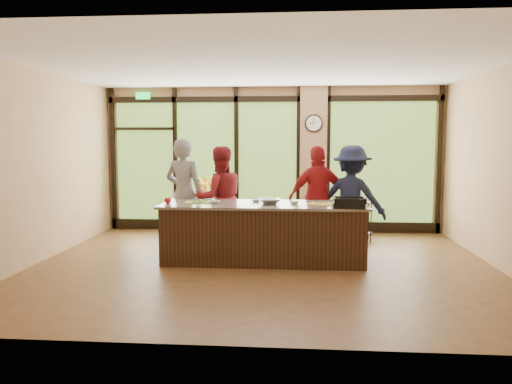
% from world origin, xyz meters
% --- Properties ---
extents(floor, '(7.00, 7.00, 0.00)m').
position_xyz_m(floor, '(0.00, 0.00, 0.00)').
color(floor, '#54341D').
rests_on(floor, ground).
extents(ceiling, '(7.00, 7.00, 0.00)m').
position_xyz_m(ceiling, '(0.00, 0.00, 3.00)').
color(ceiling, silver).
rests_on(ceiling, back_wall).
extents(back_wall, '(7.00, 0.00, 7.00)m').
position_xyz_m(back_wall, '(0.00, 3.00, 1.50)').
color(back_wall, tan).
rests_on(back_wall, floor).
extents(left_wall, '(0.00, 6.00, 6.00)m').
position_xyz_m(left_wall, '(-3.50, 0.00, 1.50)').
color(left_wall, tan).
rests_on(left_wall, floor).
extents(right_wall, '(0.00, 6.00, 6.00)m').
position_xyz_m(right_wall, '(3.50, 0.00, 1.50)').
color(right_wall, tan).
rests_on(right_wall, floor).
extents(window_wall, '(6.90, 0.12, 3.00)m').
position_xyz_m(window_wall, '(0.16, 2.95, 1.39)').
color(window_wall, tan).
rests_on(window_wall, floor).
extents(island_base, '(3.10, 1.00, 0.88)m').
position_xyz_m(island_base, '(0.00, 0.30, 0.44)').
color(island_base, '#311C10').
rests_on(island_base, floor).
extents(countertop, '(3.20, 1.10, 0.04)m').
position_xyz_m(countertop, '(0.00, 0.30, 0.90)').
color(countertop, gray).
rests_on(countertop, island_base).
extents(wall_clock, '(0.36, 0.04, 0.36)m').
position_xyz_m(wall_clock, '(0.85, 2.87, 2.25)').
color(wall_clock, black).
rests_on(wall_clock, window_wall).
extents(cook_left, '(0.81, 0.65, 1.94)m').
position_xyz_m(cook_left, '(-1.45, 1.11, 0.97)').
color(cook_left, slate).
rests_on(cook_left, floor).
extents(cook_midleft, '(1.07, 0.96, 1.80)m').
position_xyz_m(cook_midleft, '(-0.82, 1.09, 0.90)').
color(cook_midleft, maroon).
rests_on(cook_midleft, floor).
extents(cook_midright, '(1.14, 0.72, 1.81)m').
position_xyz_m(cook_midright, '(0.88, 1.15, 0.91)').
color(cook_midright, maroon).
rests_on(cook_midright, floor).
extents(cook_right, '(1.34, 1.05, 1.82)m').
position_xyz_m(cook_right, '(1.45, 1.16, 0.91)').
color(cook_right, '#171B33').
rests_on(cook_right, floor).
extents(roasting_pan, '(0.49, 0.40, 0.08)m').
position_xyz_m(roasting_pan, '(1.28, -0.08, 0.96)').
color(roasting_pan, black).
rests_on(roasting_pan, countertop).
extents(mixing_bowl, '(0.42, 0.42, 0.08)m').
position_xyz_m(mixing_bowl, '(0.09, 0.26, 0.96)').
color(mixing_bowl, silver).
rests_on(mixing_bowl, countertop).
extents(cutting_board_left, '(0.47, 0.40, 0.01)m').
position_xyz_m(cutting_board_left, '(-0.96, 0.39, 0.93)').
color(cutting_board_left, green).
rests_on(cutting_board_left, countertop).
extents(cutting_board_center, '(0.38, 0.28, 0.01)m').
position_xyz_m(cutting_board_center, '(-1.06, 0.35, 0.93)').
color(cutting_board_center, gold).
rests_on(cutting_board_center, countertop).
extents(cutting_board_right, '(0.45, 0.40, 0.01)m').
position_xyz_m(cutting_board_right, '(0.89, 0.30, 0.93)').
color(cutting_board_right, gold).
rests_on(cutting_board_right, countertop).
extents(prep_bowl_near, '(0.20, 0.20, 0.05)m').
position_xyz_m(prep_bowl_near, '(-0.75, 0.22, 0.94)').
color(prep_bowl_near, silver).
rests_on(prep_bowl_near, countertop).
extents(prep_bowl_mid, '(0.18, 0.18, 0.04)m').
position_xyz_m(prep_bowl_mid, '(0.48, 0.30, 0.94)').
color(prep_bowl_mid, silver).
rests_on(prep_bowl_mid, countertop).
extents(prep_bowl_far, '(0.18, 0.18, 0.03)m').
position_xyz_m(prep_bowl_far, '(-0.14, 0.53, 0.94)').
color(prep_bowl_far, silver).
rests_on(prep_bowl_far, countertop).
extents(red_ramekin, '(0.15, 0.15, 0.09)m').
position_xyz_m(red_ramekin, '(-1.50, 0.19, 0.96)').
color(red_ramekin, red).
rests_on(red_ramekin, countertop).
extents(flower_stand, '(0.48, 0.48, 0.72)m').
position_xyz_m(flower_stand, '(-1.38, 2.61, 0.36)').
color(flower_stand, '#311C10').
rests_on(flower_stand, floor).
extents(flower_vase, '(0.35, 0.35, 0.28)m').
position_xyz_m(flower_vase, '(-1.38, 2.61, 0.86)').
color(flower_vase, olive).
rests_on(flower_vase, flower_stand).
extents(bar_cart, '(0.71, 0.57, 0.84)m').
position_xyz_m(bar_cart, '(1.61, 2.02, 0.51)').
color(bar_cart, '#311C10').
rests_on(bar_cart, floor).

